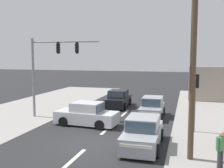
# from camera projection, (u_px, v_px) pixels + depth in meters

# --- Properties ---
(ground_plane) EXTENTS (140.00, 140.00, 0.00)m
(ground_plane) POSITION_uv_depth(u_px,v_px,m) (90.00, 144.00, 13.81)
(ground_plane) COLOR #28282B
(lane_dash_near) EXTENTS (0.20, 2.40, 0.01)m
(lane_dash_near) POSITION_uv_depth(u_px,v_px,m) (74.00, 158.00, 11.90)
(lane_dash_near) COLOR silver
(lane_dash_near) RESTS_ON ground
(lane_dash_mid) EXTENTS (0.20, 2.40, 0.01)m
(lane_dash_mid) POSITION_uv_depth(u_px,v_px,m) (107.00, 129.00, 16.68)
(lane_dash_mid) COLOR silver
(lane_dash_mid) RESTS_ON ground
(lane_dash_far) EXTENTS (0.20, 2.40, 0.01)m
(lane_dash_far) POSITION_uv_depth(u_px,v_px,m) (125.00, 113.00, 21.46)
(lane_dash_far) COLOR silver
(lane_dash_far) RESTS_ON ground
(kerb_left_verge) EXTENTS (8.00, 40.00, 0.02)m
(kerb_left_verge) POSITION_uv_depth(u_px,v_px,m) (4.00, 117.00, 19.97)
(kerb_left_verge) COLOR #A39E99
(kerb_left_verge) RESTS_ON ground
(utility_pole_foreground_right) EXTENTS (3.78, 0.30, 10.61)m
(utility_pole_foreground_right) POSITION_uv_depth(u_px,v_px,m) (191.00, 32.00, 11.26)
(utility_pole_foreground_right) COLOR #4C3D2B
(utility_pole_foreground_right) RESTS_ON ground
(traffic_signal_mast) EXTENTS (5.28, 0.59, 6.00)m
(traffic_signal_mast) POSITION_uv_depth(u_px,v_px,m) (49.00, 63.00, 19.61)
(traffic_signal_mast) COLOR slate
(traffic_signal_mast) RESTS_ON ground
(pedestal_signal_right_kerb) EXTENTS (0.44, 0.29, 3.56)m
(pedestal_signal_right_kerb) POSITION_uv_depth(u_px,v_px,m) (195.00, 93.00, 15.88)
(pedestal_signal_right_kerb) COLOR slate
(pedestal_signal_right_kerb) RESTS_ON ground
(sedan_receding_far) EXTENTS (1.94, 4.26, 1.56)m
(sedan_receding_far) POSITION_uv_depth(u_px,v_px,m) (143.00, 133.00, 13.42)
(sedan_receding_far) COLOR #A3A8AD
(sedan_receding_far) RESTS_ON ground
(sedan_kerbside_parked) EXTENTS (4.33, 2.10, 1.56)m
(sedan_kerbside_parked) POSITION_uv_depth(u_px,v_px,m) (87.00, 115.00, 17.68)
(sedan_kerbside_parked) COLOR silver
(sedan_kerbside_parked) RESTS_ON ground
(hatchback_oncoming_mid) EXTENTS (1.82, 3.66, 1.53)m
(hatchback_oncoming_mid) POSITION_uv_depth(u_px,v_px,m) (152.00, 108.00, 20.09)
(hatchback_oncoming_mid) COLOR #A3A8AD
(hatchback_oncoming_mid) RESTS_ON ground
(sedan_crossing_left) EXTENTS (2.00, 4.29, 1.56)m
(sedan_crossing_left) POSITION_uv_depth(u_px,v_px,m) (118.00, 99.00, 24.11)
(sedan_crossing_left) COLOR black
(sedan_crossing_left) RESTS_ON ground
(pedestrian_at_kerb) EXTENTS (0.40, 0.45, 1.63)m
(pedestrian_at_kerb) POSITION_uv_depth(u_px,v_px,m) (221.00, 148.00, 10.61)
(pedestrian_at_kerb) COLOR #333338
(pedestrian_at_kerb) RESTS_ON ground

